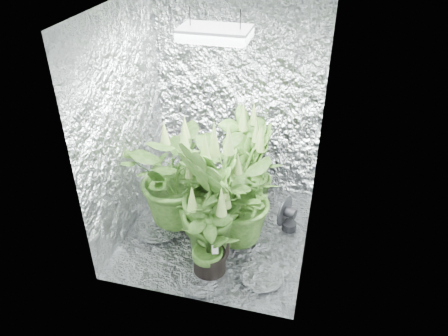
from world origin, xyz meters
The scene contains 13 objects.
ground centered at (0.00, 0.00, 0.00)m, with size 1.60×1.60×0.00m, color silver.
walls centered at (0.00, 0.00, 1.00)m, with size 1.62×1.62×2.00m.
ceiling centered at (0.00, 0.00, 2.00)m, with size 1.60×1.60×0.01m, color silver.
grow_lamp centered at (0.00, 0.00, 1.83)m, with size 0.50×0.30×0.22m.
plant_a centered at (-0.38, 0.08, 0.52)m, with size 0.98×0.98×1.09m.
plant_b centered at (0.10, 0.64, 0.47)m, with size 0.68×0.68×1.02m.
plant_c centered at (0.21, 0.44, 0.44)m, with size 0.61×0.61×0.95m.
plant_d centered at (-0.13, -0.05, 0.39)m, with size 0.60×0.60×0.87m.
plant_e centered at (0.18, -0.07, 0.47)m, with size 1.00×1.00×0.98m.
plant_f centered at (0.07, -0.51, 0.41)m, with size 0.60×0.60×0.91m.
plant_g centered at (0.03, -0.26, 0.57)m, with size 0.81×0.81×1.22m.
circulation_fan centered at (0.61, 0.22, 0.14)m, with size 0.18×0.29×0.34m.
plant_label centered at (0.13, -0.53, 0.30)m, with size 0.05×0.01×0.08m, color white.
Camera 1 is at (0.83, -2.96, 2.68)m, focal length 35.00 mm.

